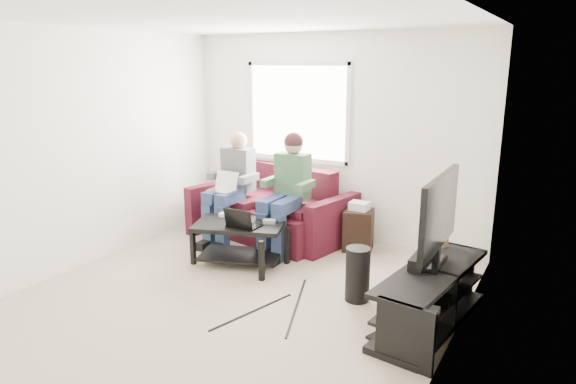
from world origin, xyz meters
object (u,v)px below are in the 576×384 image
Objects in this scene: tv at (439,215)px; tv_stand at (430,300)px; end_table at (358,228)px; coffee_table at (240,234)px; subwoofer at (358,274)px; sofa at (273,212)px.

tv_stand is at bearing -88.53° from tv.
end_table is (-1.24, 1.32, -0.70)m from tv.
coffee_table is at bearing 171.54° from tv_stand.
tv_stand is 3.01× the size of subwoofer.
subwoofer is at bearing 169.96° from tv_stand.
coffee_table is 2.26m from tv_stand.
sofa reaches higher than end_table.
coffee_table is at bearing 172.31° from subwoofer.
sofa is at bearing 152.89° from tv.
tv is at bearing -2.29° from subwoofer.
sofa is 2.74m from tv_stand.
coffee_table is at bearing 174.06° from tv.
tv_stand is at bearing -10.04° from subwoofer.
sofa is 1.16m from end_table.
tv reaches higher than end_table.
tv is at bearing -27.11° from sofa.
tv reaches higher than tv_stand.
subwoofer is at bearing -35.66° from sofa.
end_table is (-1.24, 1.42, 0.04)m from tv_stand.
tv is (2.39, -1.23, 0.64)m from sofa.
tv_stand is at bearing -28.95° from sofa.
sofa is at bearing 99.35° from coffee_table.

